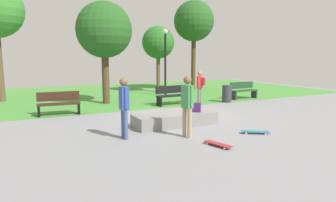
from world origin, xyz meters
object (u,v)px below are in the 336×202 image
Objects in this scene: skater_watching at (124,103)px; park_bench_near_path at (59,103)px; skateboard_spare at (218,144)px; park_bench_near_lamppost at (243,90)px; backpack_on_ledge at (197,107)px; trash_bin at (227,94)px; tree_leaning_ash at (194,22)px; tree_slender_maple at (104,31)px; pedestrian_with_backpack at (200,84)px; lamp_post at (165,55)px; park_bench_far_right at (172,95)px; skateboard_by_ledge at (255,132)px; tree_broad_elm at (158,43)px; concrete_ledge at (175,119)px; skater_performing_trick at (187,102)px.

skater_watching is 4.60m from park_bench_near_path.
skateboard_spare is 9.10m from park_bench_near_lamppost.
backpack_on_ledge is 5.18m from trash_bin.
tree_leaning_ash reaches higher than park_bench_near_path.
skater_watching reaches higher than skateboard_spare.
park_bench_near_lamppost is at bearing 20.68° from trash_bin.
skater_watching reaches higher than backpack_on_ledge.
park_bench_near_path is 4.35m from tree_slender_maple.
tree_leaning_ash reaches higher than pedestrian_with_backpack.
tree_slender_maple is 3.05× the size of pedestrian_with_backpack.
lamp_post is at bearing 57.11° from skater_watching.
park_bench_far_right is 1.90× the size of trash_bin.
skateboard_by_ledge is 0.48× the size of park_bench_near_path.
skateboard_by_ledge is 6.18m from trash_bin.
skateboard_spare is 0.51× the size of park_bench_far_right.
tree_broad_elm is at bearing 72.94° from skateboard_spare.
concrete_ledge is at bearing 22.45° from skater_watching.
park_bench_far_right is at bearing 2.07° from park_bench_near_path.
backpack_on_ledge is 0.18× the size of skater_performing_trick.
skateboard_by_ledge is 5.83m from park_bench_far_right.
tree_leaning_ash reaches higher than skater_watching.
park_bench_near_path is at bearing -178.08° from park_bench_near_lamppost.
tree_broad_elm is at bearing 36.99° from tree_slender_maple.
tree_leaning_ash is at bearing 76.41° from trash_bin.
skateboard_spare is 6.91m from pedestrian_with_backpack.
skater_performing_trick is at bearing -111.88° from lamp_post.
tree_broad_elm reaches higher than lamp_post.
tree_broad_elm is (2.60, 8.90, 2.60)m from backpack_on_ledge.
lamp_post is (2.99, 6.92, 2.17)m from concrete_ledge.
skater_performing_trick is 0.45× the size of lamp_post.
backpack_on_ledge is 2.19m from skateboard_by_ledge.
park_bench_far_right and park_bench_near_lamppost have the same top height.
park_bench_near_lamppost is 1.01× the size of pedestrian_with_backpack.
tree_leaning_ash is (6.01, 8.74, 4.41)m from concrete_ledge.
tree_slender_maple reaches higher than park_bench_near_path.
park_bench_far_right is 7.74m from tree_leaning_ash.
concrete_ledge is 4.71m from pedestrian_with_backpack.
skater_watching is at bearing -130.01° from tree_leaning_ash.
skater_performing_trick is at bearing -136.86° from trash_bin.
tree_slender_maple reaches higher than skateboard_by_ledge.
tree_leaning_ash is 1.23× the size of tree_slender_maple.
pedestrian_with_backpack reaches higher than backpack_on_ledge.
backpack_on_ledge is 9.63m from tree_broad_elm.
backpack_on_ledge is at bearing -124.16° from pedestrian_with_backpack.
skateboard_spare is at bearing -106.83° from park_bench_far_right.
tree_leaning_ash is at bearing 67.95° from skateboard_by_ledge.
park_bench_near_lamppost is (9.58, 0.32, 0.00)m from park_bench_near_path.
skater_watching is 2.77m from skateboard_spare.
lamp_post is (3.11, 9.53, 2.31)m from skateboard_spare.
tree_broad_elm is (-2.90, 4.91, 2.68)m from park_bench_near_lamppost.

